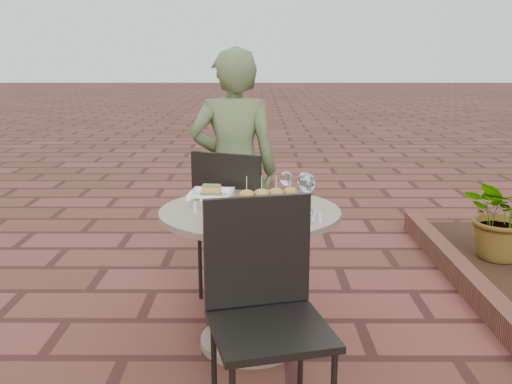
{
  "coord_description": "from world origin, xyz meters",
  "views": [
    {
      "loc": [
        0.26,
        -3.0,
        1.47
      ],
      "look_at": [
        0.25,
        -0.26,
        0.82
      ],
      "focal_mm": 40.0,
      "sensor_mm": 36.0,
      "label": 1
    }
  ],
  "objects_px": {
    "chair_near": "(264,296)",
    "diner": "(234,171)",
    "plate_tuna": "(259,216)",
    "chair_far": "(234,213)",
    "cafe_table": "(250,256)",
    "plate_salmon": "(211,193)",
    "plate_sliders": "(269,203)"
  },
  "relations": [
    {
      "from": "plate_tuna",
      "to": "cafe_table",
      "type": "bearing_deg",
      "value": 105.2
    },
    {
      "from": "diner",
      "to": "plate_sliders",
      "type": "bearing_deg",
      "value": 102.44
    },
    {
      "from": "cafe_table",
      "to": "chair_far",
      "type": "xyz_separation_m",
      "value": [
        -0.1,
        0.58,
        0.07
      ]
    },
    {
      "from": "chair_far",
      "to": "plate_tuna",
      "type": "xyz_separation_m",
      "value": [
        0.15,
        -0.75,
        0.19
      ]
    },
    {
      "from": "chair_far",
      "to": "plate_sliders",
      "type": "xyz_separation_m",
      "value": [
        0.2,
        -0.63,
        0.22
      ]
    },
    {
      "from": "cafe_table",
      "to": "diner",
      "type": "relative_size",
      "value": 0.59
    },
    {
      "from": "chair_near",
      "to": "plate_sliders",
      "type": "xyz_separation_m",
      "value": [
        0.03,
        0.59,
        0.22
      ]
    },
    {
      "from": "chair_near",
      "to": "plate_sliders",
      "type": "relative_size",
      "value": 2.65
    },
    {
      "from": "chair_near",
      "to": "plate_sliders",
      "type": "height_order",
      "value": "chair_near"
    },
    {
      "from": "cafe_table",
      "to": "chair_near",
      "type": "bearing_deg",
      "value": -84.22
    },
    {
      "from": "chair_far",
      "to": "plate_tuna",
      "type": "height_order",
      "value": "chair_far"
    },
    {
      "from": "plate_sliders",
      "to": "chair_far",
      "type": "bearing_deg",
      "value": 107.39
    },
    {
      "from": "chair_near",
      "to": "diner",
      "type": "relative_size",
      "value": 0.61
    },
    {
      "from": "chair_far",
      "to": "plate_salmon",
      "type": "bearing_deg",
      "value": 94.0
    },
    {
      "from": "plate_tuna",
      "to": "plate_sliders",
      "type": "bearing_deg",
      "value": 70.01
    },
    {
      "from": "chair_far",
      "to": "diner",
      "type": "relative_size",
      "value": 0.61
    },
    {
      "from": "diner",
      "to": "plate_salmon",
      "type": "distance_m",
      "value": 0.54
    },
    {
      "from": "chair_near",
      "to": "cafe_table",
      "type": "bearing_deg",
      "value": 81.46
    },
    {
      "from": "cafe_table",
      "to": "chair_far",
      "type": "relative_size",
      "value": 0.97
    },
    {
      "from": "diner",
      "to": "plate_sliders",
      "type": "distance_m",
      "value": 0.88
    },
    {
      "from": "plate_tuna",
      "to": "diner",
      "type": "bearing_deg",
      "value": 99.19
    },
    {
      "from": "chair_near",
      "to": "plate_tuna",
      "type": "xyz_separation_m",
      "value": [
        -0.02,
        0.46,
        0.19
      ]
    },
    {
      "from": "chair_far",
      "to": "chair_near",
      "type": "height_order",
      "value": "same"
    },
    {
      "from": "chair_far",
      "to": "plate_salmon",
      "type": "relative_size",
      "value": 3.74
    },
    {
      "from": "plate_salmon",
      "to": "chair_far",
      "type": "bearing_deg",
      "value": 70.24
    },
    {
      "from": "diner",
      "to": "plate_tuna",
      "type": "xyz_separation_m",
      "value": [
        0.16,
        -0.98,
        -0.02
      ]
    },
    {
      "from": "chair_near",
      "to": "diner",
      "type": "xyz_separation_m",
      "value": [
        -0.18,
        1.44,
        0.22
      ]
    },
    {
      "from": "plate_tuna",
      "to": "chair_far",
      "type": "bearing_deg",
      "value": 101.28
    },
    {
      "from": "diner",
      "to": "plate_tuna",
      "type": "distance_m",
      "value": 0.99
    },
    {
      "from": "cafe_table",
      "to": "plate_tuna",
      "type": "bearing_deg",
      "value": -74.8
    },
    {
      "from": "plate_salmon",
      "to": "plate_tuna",
      "type": "distance_m",
      "value": 0.52
    },
    {
      "from": "cafe_table",
      "to": "plate_tuna",
      "type": "xyz_separation_m",
      "value": [
        0.05,
        -0.17,
        0.26
      ]
    }
  ]
}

